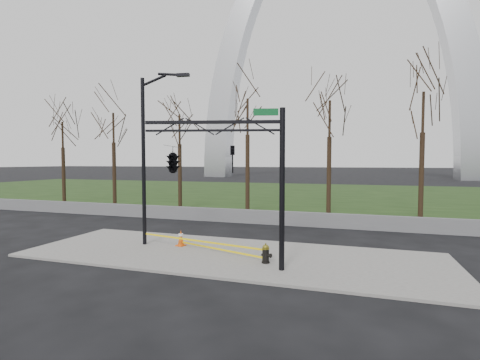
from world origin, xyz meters
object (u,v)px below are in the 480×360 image
(fire_hydrant, at_px, (266,254))
(traffic_signal_mast, at_px, (193,159))
(traffic_cone, at_px, (181,238))
(street_light, at_px, (148,148))

(fire_hydrant, distance_m, traffic_signal_mast, 4.63)
(traffic_cone, bearing_deg, traffic_signal_mast, -54.79)
(fire_hydrant, xyz_separation_m, street_light, (-6.08, 1.30, 4.24))
(street_light, height_order, traffic_signal_mast, street_light)
(fire_hydrant, relative_size, traffic_signal_mast, 0.13)
(traffic_cone, distance_m, traffic_signal_mast, 5.19)
(fire_hydrant, bearing_deg, street_light, -173.34)
(street_light, relative_size, traffic_signal_mast, 1.37)
(traffic_cone, relative_size, street_light, 0.09)
(fire_hydrant, bearing_deg, traffic_cone, -179.77)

